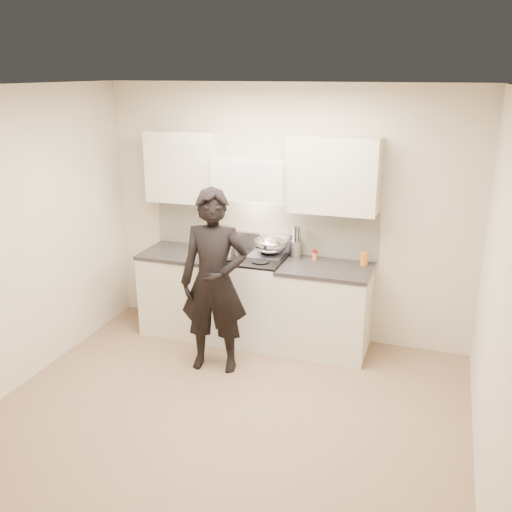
# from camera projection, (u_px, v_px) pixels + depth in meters

# --- Properties ---
(ground_plane) EXTENTS (4.00, 4.00, 0.00)m
(ground_plane) POSITION_uv_depth(u_px,v_px,m) (227.00, 412.00, 4.91)
(ground_plane) COLOR #81654E
(room_shell) EXTENTS (4.04, 3.54, 2.70)m
(room_shell) POSITION_uv_depth(u_px,v_px,m) (234.00, 222.00, 4.77)
(room_shell) COLOR beige
(room_shell) RESTS_ON ground
(stove) EXTENTS (0.76, 0.65, 0.96)m
(stove) POSITION_uv_depth(u_px,v_px,m) (249.00, 298.00, 6.14)
(stove) COLOR silver
(stove) RESTS_ON ground
(counter_right) EXTENTS (0.92, 0.67, 0.92)m
(counter_right) POSITION_uv_depth(u_px,v_px,m) (325.00, 309.00, 5.89)
(counter_right) COLOR beige
(counter_right) RESTS_ON ground
(counter_left) EXTENTS (0.82, 0.67, 0.92)m
(counter_left) POSITION_uv_depth(u_px,v_px,m) (183.00, 290.00, 6.38)
(counter_left) COLOR beige
(counter_left) RESTS_ON ground
(wok) EXTENTS (0.35, 0.44, 0.28)m
(wok) POSITION_uv_depth(u_px,v_px,m) (271.00, 244.00, 6.02)
(wok) COLOR silver
(wok) RESTS_ON stove
(stock_pot) EXTENTS (0.34, 0.33, 0.17)m
(stock_pot) POSITION_uv_depth(u_px,v_px,m) (226.00, 249.00, 5.89)
(stock_pot) COLOR silver
(stock_pot) RESTS_ON stove
(utensil_crock) EXTENTS (0.13, 0.13, 0.33)m
(utensil_crock) POSITION_uv_depth(u_px,v_px,m) (296.00, 247.00, 6.03)
(utensil_crock) COLOR #ACABB1
(utensil_crock) RESTS_ON counter_right
(spice_jar) EXTENTS (0.05, 0.05, 0.11)m
(spice_jar) POSITION_uv_depth(u_px,v_px,m) (315.00, 255.00, 5.94)
(spice_jar) COLOR orange
(spice_jar) RESTS_ON counter_right
(oil_glass) EXTENTS (0.08, 0.08, 0.14)m
(oil_glass) POSITION_uv_depth(u_px,v_px,m) (364.00, 259.00, 5.77)
(oil_glass) COLOR #C56821
(oil_glass) RESTS_ON counter_right
(person) EXTENTS (0.71, 0.53, 1.79)m
(person) POSITION_uv_depth(u_px,v_px,m) (214.00, 282.00, 5.40)
(person) COLOR black
(person) RESTS_ON ground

